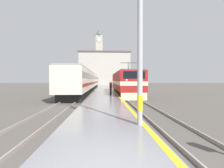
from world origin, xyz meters
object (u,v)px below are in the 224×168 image
at_px(clock_tower, 99,56).
at_px(locomotive_train, 125,83).
at_px(passenger_train, 88,81).
at_px(catenary_mast, 142,31).
at_px(person_on_platform, 111,87).

bearing_deg(clock_tower, locomotive_train, -84.21).
height_order(locomotive_train, passenger_train, locomotive_train).
bearing_deg(catenary_mast, passenger_train, 99.07).
distance_m(locomotive_train, clock_tower, 53.59).
bearing_deg(person_on_platform, catenary_mast, -87.50).
xyz_separation_m(catenary_mast, person_on_platform, (-0.67, 15.47, -2.87)).
height_order(passenger_train, catenary_mast, catenary_mast).
distance_m(locomotive_train, catenary_mast, 19.65).
bearing_deg(locomotive_train, person_on_platform, -119.94).
xyz_separation_m(locomotive_train, passenger_train, (-6.59, 11.77, 0.24)).
distance_m(catenary_mast, clock_tower, 72.20).
bearing_deg(catenary_mast, person_on_platform, 92.50).
height_order(locomotive_train, clock_tower, clock_tower).
relative_size(passenger_train, catenary_mast, 5.93).
relative_size(locomotive_train, person_on_platform, 9.83).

